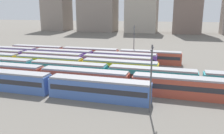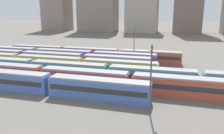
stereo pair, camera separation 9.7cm
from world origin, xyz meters
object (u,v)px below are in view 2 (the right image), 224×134
object	(u,v)px
train_track_4	(52,59)
catenary_pole_0	(151,76)
train_track_2	(152,77)
train_track_3	(49,63)
train_track_5	(63,56)
train_track_1	(131,82)
train_track_6	(90,54)
train_track_0	(7,80)
catenary_pole_1	(134,41)

from	to	relation	value
train_track_4	catenary_pole_0	distance (m)	38.83
train_track_2	train_track_3	xyz separation A→B (m)	(-27.02, 5.20, -0.00)
train_track_3	train_track_4	distance (m)	5.63
train_track_2	train_track_4	bearing A→B (deg)	160.38
train_track_3	train_track_5	distance (m)	10.48
train_track_1	train_track_6	xyz separation A→B (m)	(-18.39, 26.00, -0.00)
train_track_4	train_track_5	xyz separation A→B (m)	(0.82, 5.20, 0.00)
train_track_0	catenary_pole_1	bearing A→B (deg)	61.77
train_track_1	train_track_3	distance (m)	25.81
train_track_4	catenary_pole_1	distance (m)	25.21
train_track_4	train_track_5	distance (m)	5.26
train_track_0	train_track_4	size ratio (longest dim) A/B	1.00
train_track_2	train_track_5	size ratio (longest dim) A/B	1.68
train_track_2	catenary_pole_1	xyz separation A→B (m)	(-8.36, 24.04, 4.04)
train_track_6	train_track_3	bearing A→B (deg)	-108.55
train_track_1	train_track_6	bearing A→B (deg)	125.27
catenary_pole_1	catenary_pole_0	bearing A→B (deg)	-75.66
catenary_pole_0	catenary_pole_1	size ratio (longest dim) A/B	0.97
train_track_5	catenary_pole_1	distance (m)	22.07
train_track_1	train_track_2	world-z (taller)	same
train_track_6	catenary_pole_1	world-z (taller)	catenary_pole_1
catenary_pole_0	train_track_2	bearing A→B (deg)	95.20
train_track_1	train_track_0	bearing A→B (deg)	-167.50
train_track_3	train_track_6	distance (m)	16.45
train_track_4	train_track_1	bearing A→B (deg)	-31.18
train_track_5	train_track_6	size ratio (longest dim) A/B	1.00
train_track_0	train_track_5	distance (m)	26.04
train_track_1	train_track_3	size ratio (longest dim) A/B	2.02
train_track_2	train_track_6	world-z (taller)	same
train_track_5	train_track_0	bearing A→B (deg)	-86.69
train_track_1	train_track_4	distance (m)	30.13
train_track_0	train_track_1	xyz separation A→B (m)	(23.45, 5.20, 0.00)
train_track_0	train_track_2	xyz separation A→B (m)	(26.84, 10.40, 0.00)
train_track_0	catenary_pole_1	size ratio (longest dim) A/B	5.18
train_track_0	train_track_4	distance (m)	20.93
train_track_2	train_track_3	size ratio (longest dim) A/B	1.68
train_track_2	train_track_6	bearing A→B (deg)	136.32
catenary_pole_0	train_track_6	bearing A→B (deg)	123.89
train_track_0	train_track_1	distance (m)	24.02
train_track_1	train_track_2	xyz separation A→B (m)	(3.39, 5.20, 0.00)
catenary_pole_0	train_track_5	bearing A→B (deg)	135.51
train_track_3	train_track_0	bearing A→B (deg)	-89.36
train_track_1	catenary_pole_1	world-z (taller)	catenary_pole_1
train_track_2	train_track_5	world-z (taller)	same
train_track_6	catenary_pole_1	distance (m)	14.39
train_track_4	catenary_pole_0	world-z (taller)	catenary_pole_0
train_track_6	catenary_pole_1	xyz separation A→B (m)	(13.43, 3.24, 4.04)
catenary_pole_0	catenary_pole_1	bearing A→B (deg)	104.34
train_track_1	train_track_5	distance (m)	32.49
train_track_0	train_track_6	size ratio (longest dim) A/B	1.00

